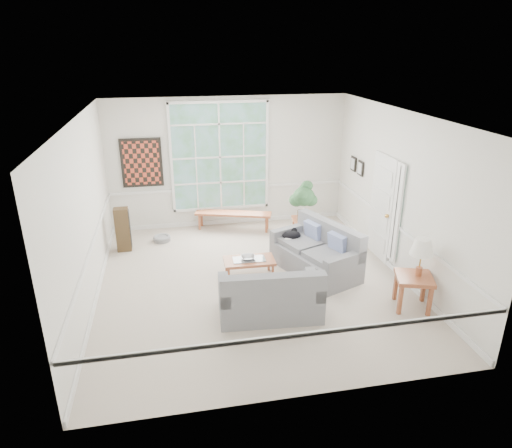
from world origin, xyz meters
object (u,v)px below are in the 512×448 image
(coffee_table, at_px, (249,268))
(loveseat_front, at_px, (270,291))
(side_table, at_px, (412,292))
(end_table, at_px, (305,230))
(loveseat_right, at_px, (315,249))

(coffee_table, bearing_deg, loveseat_front, -84.30)
(loveseat_front, xyz_separation_m, side_table, (2.34, -0.25, -0.14))
(side_table, bearing_deg, end_table, 107.28)
(loveseat_front, distance_m, end_table, 3.09)
(end_table, relative_size, side_table, 0.89)
(side_table, bearing_deg, loveseat_front, 173.97)
(end_table, xyz_separation_m, side_table, (0.93, -2.99, 0.03))
(coffee_table, xyz_separation_m, end_table, (1.50, 1.41, 0.08))
(loveseat_right, distance_m, coffee_table, 1.30)
(loveseat_right, distance_m, end_table, 1.49)
(loveseat_front, distance_m, side_table, 2.35)
(coffee_table, bearing_deg, loveseat_right, -0.36)
(loveseat_front, height_order, coffee_table, loveseat_front)
(loveseat_front, height_order, side_table, loveseat_front)
(loveseat_right, relative_size, side_table, 3.00)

